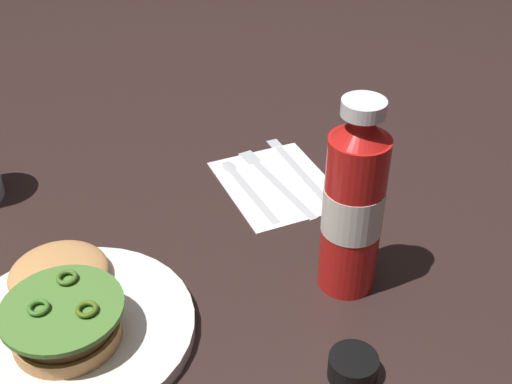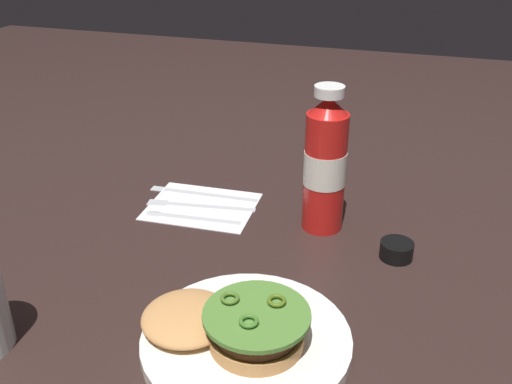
% 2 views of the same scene
% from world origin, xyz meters
% --- Properties ---
extents(ground_plane, '(3.00, 3.00, 0.00)m').
position_xyz_m(ground_plane, '(0.00, 0.00, 0.00)').
color(ground_plane, '#2F201D').
extents(dinner_plate, '(0.26, 0.26, 0.02)m').
position_xyz_m(dinner_plate, '(-0.12, 0.10, 0.01)').
color(dinner_plate, white).
rests_on(dinner_plate, ground_plane).
extents(burger_sandwich, '(0.21, 0.13, 0.05)m').
position_xyz_m(burger_sandwich, '(-0.10, 0.11, 0.04)').
color(burger_sandwich, tan).
rests_on(burger_sandwich, dinner_plate).
extents(ketchup_bottle, '(0.07, 0.07, 0.24)m').
position_xyz_m(ketchup_bottle, '(-0.15, -0.22, 0.11)').
color(ketchup_bottle, red).
rests_on(ketchup_bottle, ground_plane).
extents(condiment_cup, '(0.05, 0.05, 0.03)m').
position_xyz_m(condiment_cup, '(-0.28, -0.16, 0.01)').
color(condiment_cup, black).
rests_on(condiment_cup, ground_plane).
extents(napkin, '(0.19, 0.16, 0.00)m').
position_xyz_m(napkin, '(0.07, -0.22, 0.00)').
color(napkin, white).
rests_on(napkin, ground_plane).
extents(butter_knife, '(0.21, 0.02, 0.00)m').
position_xyz_m(butter_knife, '(0.10, -0.26, 0.00)').
color(butter_knife, silver).
rests_on(butter_knife, napkin).
extents(fork_utensil, '(0.20, 0.05, 0.00)m').
position_xyz_m(fork_utensil, '(0.09, -0.22, 0.00)').
color(fork_utensil, silver).
rests_on(fork_utensil, napkin).
extents(spoon_utensil, '(0.18, 0.03, 0.00)m').
position_xyz_m(spoon_utensil, '(0.10, -0.17, 0.00)').
color(spoon_utensil, silver).
rests_on(spoon_utensil, napkin).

